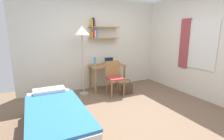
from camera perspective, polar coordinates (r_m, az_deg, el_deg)
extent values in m
plane|color=brown|center=(3.64, 6.85, -14.47)|extent=(5.28, 5.28, 0.00)
cube|color=silver|center=(5.07, -5.42, 8.57)|extent=(4.40, 0.05, 2.60)
cube|color=#9E703D|center=(5.01, -2.64, 10.62)|extent=(0.89, 0.22, 0.02)
cube|color=orange|center=(4.90, -6.83, 11.65)|extent=(0.04, 0.14, 0.17)
cube|color=#D13D38|center=(4.90, -6.32, 11.85)|extent=(0.02, 0.18, 0.21)
cube|color=silver|center=(4.92, -5.87, 11.87)|extent=(0.04, 0.15, 0.21)
cube|color=#3384C6|center=(4.95, -5.36, 11.96)|extent=(0.04, 0.13, 0.22)
cube|color=#9E703D|center=(5.01, -2.68, 14.21)|extent=(0.89, 0.22, 0.02)
cube|color=gold|center=(4.91, -6.92, 15.42)|extent=(0.04, 0.14, 0.19)
cube|color=#333338|center=(4.91, -6.33, 15.68)|extent=(0.02, 0.18, 0.23)
cube|color=purple|center=(4.93, -6.04, 15.33)|extent=(0.03, 0.15, 0.17)
cube|color=silver|center=(4.69, 28.71, 6.79)|extent=(0.05, 4.40, 2.60)
cube|color=silver|center=(4.68, 27.99, 7.48)|extent=(0.02, 0.79, 1.19)
cube|color=white|center=(4.69, 28.05, 7.48)|extent=(0.01, 0.73, 1.13)
cube|color=#993D42|center=(4.98, 23.12, 8.15)|extent=(0.03, 0.28, 1.29)
cube|color=#9E703D|center=(3.09, -18.17, -17.34)|extent=(0.86, 2.00, 0.28)
cube|color=silver|center=(2.98, -18.46, -13.66)|extent=(0.83, 1.94, 0.16)
cube|color=#2D70B7|center=(2.83, -18.25, -12.86)|extent=(0.88, 1.64, 0.04)
cube|color=white|center=(3.66, -20.34, -6.68)|extent=(0.60, 0.28, 0.10)
cube|color=#9E703D|center=(4.92, -1.67, 1.52)|extent=(1.00, 0.57, 0.03)
cylinder|color=#9E703D|center=(4.63, -5.52, -3.83)|extent=(0.06, 0.06, 0.69)
cylinder|color=#9E703D|center=(5.01, 4.19, -2.56)|extent=(0.06, 0.06, 0.69)
cylinder|color=#9E703D|center=(5.06, -7.42, -2.47)|extent=(0.06, 0.06, 0.69)
cylinder|color=#9E703D|center=(5.40, 1.67, -1.39)|extent=(0.06, 0.06, 0.69)
cube|color=#9E703D|center=(4.48, 1.05, -3.15)|extent=(0.44, 0.45, 0.03)
cube|color=#B23838|center=(4.47, 1.05, -2.78)|extent=(0.40, 0.41, 0.04)
cube|color=#9E703D|center=(4.59, 0.09, 0.52)|extent=(0.40, 0.06, 0.42)
cylinder|color=#9E703D|center=(4.33, -0.11, -6.82)|extent=(0.04, 0.04, 0.42)
cylinder|color=#9E703D|center=(4.47, 4.00, -6.23)|extent=(0.04, 0.04, 0.42)
cylinder|color=#9E703D|center=(4.64, -1.81, -5.48)|extent=(0.04, 0.04, 0.42)
cylinder|color=#9E703D|center=(4.77, 2.08, -4.98)|extent=(0.04, 0.04, 0.42)
cylinder|color=#B2A893|center=(4.75, -9.35, -7.73)|extent=(0.24, 0.24, 0.02)
cylinder|color=#B2A893|center=(4.54, -9.70, 1.66)|extent=(0.03, 0.03, 1.56)
cone|color=silver|center=(4.46, -10.13, 12.92)|extent=(0.40, 0.40, 0.22)
cube|color=#B7BABF|center=(4.98, -0.61, 1.89)|extent=(0.31, 0.22, 0.01)
cube|color=#B7BABF|center=(5.03, -1.03, 3.25)|extent=(0.30, 0.06, 0.21)
cube|color=black|center=(5.03, -1.01, 3.23)|extent=(0.27, 0.05, 0.17)
cylinder|color=#4C99DB|center=(4.84, -5.75, 2.85)|extent=(0.07, 0.07, 0.23)
cube|color=#3384C6|center=(5.11, 1.36, 2.23)|extent=(0.14, 0.22, 0.02)
cube|color=#4CA856|center=(5.09, 1.37, 2.48)|extent=(0.19, 0.20, 0.02)
cube|color=#4C382D|center=(4.66, 5.09, -6.52)|extent=(0.31, 0.11, 0.26)
torus|color=#4C382D|center=(4.61, 5.13, -4.43)|extent=(0.21, 0.02, 0.21)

